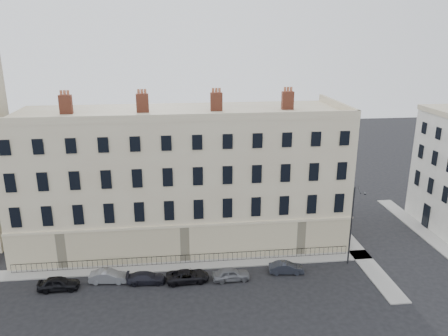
{
  "coord_description": "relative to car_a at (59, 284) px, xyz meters",
  "views": [
    {
      "loc": [
        -6.65,
        -35.56,
        23.38
      ],
      "look_at": [
        -1.39,
        10.0,
        8.98
      ],
      "focal_mm": 35.0,
      "sensor_mm": 36.0,
      "label": 1
    }
  ],
  "objects": [
    {
      "name": "ground",
      "position": [
        18.04,
        -1.96,
        -0.65
      ],
      "size": [
        160.0,
        160.0,
        0.0
      ],
      "primitive_type": "plane",
      "color": "black",
      "rests_on": "ground"
    },
    {
      "name": "terrace",
      "position": [
        12.07,
        10.01,
        6.85
      ],
      "size": [
        36.22,
        12.22,
        17.0
      ],
      "color": "#C6B393",
      "rests_on": "ground"
    },
    {
      "name": "pavement_terrace",
      "position": [
        8.04,
        3.04,
        -0.59
      ],
      "size": [
        48.0,
        2.0,
        0.12
      ],
      "primitive_type": "cube",
      "color": "gray",
      "rests_on": "ground"
    },
    {
      "name": "pavement_east_return",
      "position": [
        31.04,
        6.04,
        -0.59
      ],
      "size": [
        2.0,
        24.0,
        0.12
      ],
      "primitive_type": "cube",
      "color": "gray",
      "rests_on": "ground"
    },
    {
      "name": "pavement_adjacent",
      "position": [
        41.04,
        8.04,
        -0.59
      ],
      "size": [
        2.0,
        20.0,
        0.12
      ],
      "primitive_type": "cube",
      "color": "gray",
      "rests_on": "ground"
    },
    {
      "name": "railings",
      "position": [
        12.04,
        3.44,
        -0.1
      ],
      "size": [
        35.0,
        0.04,
        0.96
      ],
      "color": "black",
      "rests_on": "ground"
    },
    {
      "name": "car_a",
      "position": [
        0.0,
        0.0,
        0.0
      ],
      "size": [
        3.82,
        1.55,
        1.3
      ],
      "primitive_type": "imported",
      "rotation": [
        0.0,
        0.0,
        1.57
      ],
      "color": "black",
      "rests_on": "ground"
    },
    {
      "name": "car_b",
      "position": [
        4.51,
        0.82,
        -0.04
      ],
      "size": [
        3.82,
        1.63,
        1.22
      ],
      "primitive_type": "imported",
      "rotation": [
        0.0,
        0.0,
        1.48
      ],
      "color": "slate",
      "rests_on": "ground"
    },
    {
      "name": "car_c",
      "position": [
        8.15,
        0.24,
        -0.1
      ],
      "size": [
        3.83,
        1.67,
        1.1
      ],
      "primitive_type": "imported",
      "rotation": [
        0.0,
        0.0,
        1.53
      ],
      "color": "black",
      "rests_on": "ground"
    },
    {
      "name": "car_d",
      "position": [
        12.16,
        0.04,
        -0.07
      ],
      "size": [
        4.3,
        2.22,
        1.16
      ],
      "primitive_type": "imported",
      "rotation": [
        0.0,
        0.0,
        1.64
      ],
      "color": "black",
      "rests_on": "ground"
    },
    {
      "name": "car_e",
      "position": [
        16.4,
        -0.18,
        -0.02
      ],
      "size": [
        3.77,
        1.66,
        1.26
      ],
      "primitive_type": "imported",
      "rotation": [
        0.0,
        0.0,
        1.62
      ],
      "color": "slate",
      "rests_on": "ground"
    },
    {
      "name": "car_f",
      "position": [
        22.11,
        0.47,
        -0.07
      ],
      "size": [
        3.6,
        1.57,
        1.15
      ],
      "primitive_type": "imported",
      "rotation": [
        0.0,
        0.0,
        1.47
      ],
      "color": "#22252D",
      "rests_on": "ground"
    },
    {
      "name": "streetlamp",
      "position": [
        29.07,
        1.48,
        4.1
      ],
      "size": [
        0.68,
        1.81,
        8.56
      ],
      "rotation": [
        0.0,
        0.0,
        -0.29
      ],
      "color": "#292A2E",
      "rests_on": "ground"
    }
  ]
}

